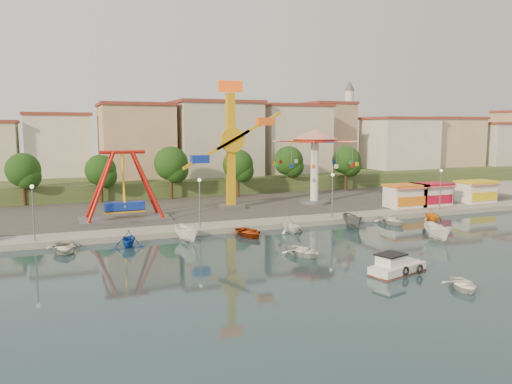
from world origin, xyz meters
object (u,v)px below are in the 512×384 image
skiff (438,232)px  pirate_ship_ride (124,187)px  wave_swinger (315,149)px  rowboat_a (304,251)px  cabin_motorboat (396,268)px  kamikaze_tower (235,150)px

skiff → pirate_ship_ride: bearing=159.9°
wave_swinger → rowboat_a: (-13.83, -23.54, -7.79)m
pirate_ship_ride → rowboat_a: 24.08m
cabin_motorboat → rowboat_a: size_ratio=1.32×
skiff → kamikaze_tower: bearing=135.2°
pirate_ship_ride → skiff: size_ratio=2.24×
rowboat_a → skiff: skiff is taller
wave_swinger → skiff: size_ratio=2.60×
pirate_ship_ride → wave_swinger: (26.48, 3.44, 3.80)m
wave_swinger → rowboat_a: size_ratio=2.96×
pirate_ship_ride → wave_swinger: bearing=7.4°
kamikaze_tower → wave_swinger: bearing=1.0°
kamikaze_tower → skiff: size_ratio=3.70×
pirate_ship_ride → wave_swinger: 26.97m
wave_swinger → cabin_motorboat: 33.40m
kamikaze_tower → skiff: (13.23, -22.93, -7.47)m
kamikaze_tower → cabin_motorboat: bearing=-86.0°
cabin_motorboat → skiff: skiff is taller
kamikaze_tower → rowboat_a: bearing=-94.7°
pirate_ship_ride → kamikaze_tower: (14.57, 3.24, 3.94)m
rowboat_a → cabin_motorboat: bearing=-75.6°
wave_swinger → skiff: wave_swinger is taller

